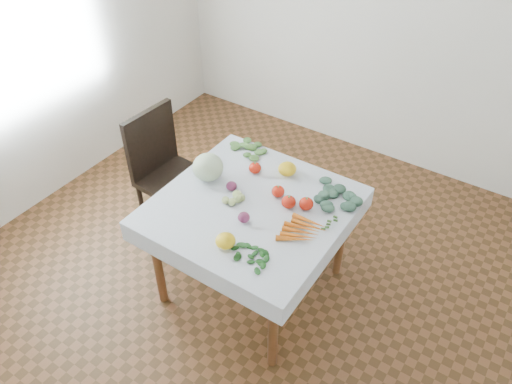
{
  "coord_description": "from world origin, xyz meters",
  "views": [
    {
      "loc": [
        1.28,
        -1.89,
        2.78
      ],
      "look_at": [
        -0.0,
        0.05,
        0.82
      ],
      "focal_mm": 35.0,
      "sensor_mm": 36.0,
      "label": 1
    }
  ],
  "objects_px": {
    "chair": "(164,166)",
    "heirloom_back": "(287,169)",
    "table": "(252,217)",
    "cabbage": "(208,167)",
    "carrot_bunch": "(303,230)"
  },
  "relations": [
    {
      "from": "chair",
      "to": "carrot_bunch",
      "type": "distance_m",
      "value": 1.3
    },
    {
      "from": "cabbage",
      "to": "carrot_bunch",
      "type": "distance_m",
      "value": 0.77
    },
    {
      "from": "cabbage",
      "to": "heirloom_back",
      "type": "height_order",
      "value": "cabbage"
    },
    {
      "from": "table",
      "to": "carrot_bunch",
      "type": "relative_size",
      "value": 3.79
    },
    {
      "from": "table",
      "to": "heirloom_back",
      "type": "xyz_separation_m",
      "value": [
        0.02,
        0.38,
        0.14
      ]
    },
    {
      "from": "table",
      "to": "cabbage",
      "type": "distance_m",
      "value": 0.43
    },
    {
      "from": "chair",
      "to": "table",
      "type": "bearing_deg",
      "value": -11.19
    },
    {
      "from": "heirloom_back",
      "to": "carrot_bunch",
      "type": "distance_m",
      "value": 0.55
    },
    {
      "from": "cabbage",
      "to": "carrot_bunch",
      "type": "height_order",
      "value": "cabbage"
    },
    {
      "from": "chair",
      "to": "carrot_bunch",
      "type": "height_order",
      "value": "chair"
    },
    {
      "from": "table",
      "to": "cabbage",
      "type": "xyz_separation_m",
      "value": [
        -0.38,
        0.06,
        0.19
      ]
    },
    {
      "from": "table",
      "to": "cabbage",
      "type": "height_order",
      "value": "cabbage"
    },
    {
      "from": "table",
      "to": "cabbage",
      "type": "relative_size",
      "value": 5.04
    },
    {
      "from": "cabbage",
      "to": "heirloom_back",
      "type": "bearing_deg",
      "value": 38.23
    },
    {
      "from": "chair",
      "to": "heirloom_back",
      "type": "xyz_separation_m",
      "value": [
        0.92,
        0.2,
        0.23
      ]
    }
  ]
}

